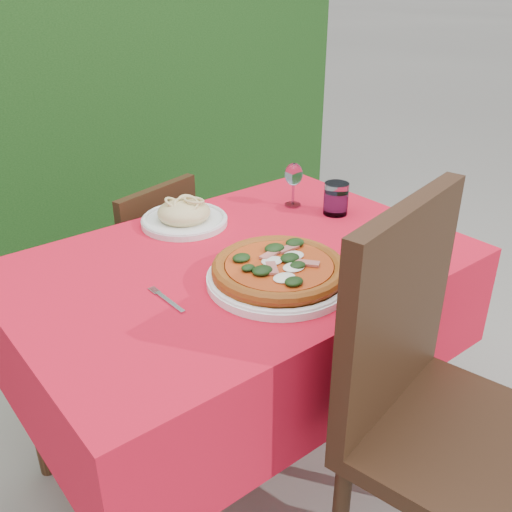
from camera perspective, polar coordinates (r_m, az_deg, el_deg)
ground at (r=2.05m, az=-1.39°, el=-19.10°), size 60.00×60.00×0.00m
hedge at (r=2.87m, az=-21.41°, el=13.97°), size 3.20×0.55×1.78m
dining_table at (r=1.67m, az=-1.61°, el=-4.82°), size 1.26×0.86×0.75m
chair_near at (r=1.40m, az=17.46°, el=-13.32°), size 0.56×0.56×1.05m
chair_far at (r=2.22m, az=-10.89°, el=-1.01°), size 0.43×0.43×0.79m
pizza_plate at (r=1.46m, az=2.32°, el=-1.58°), size 0.40×0.40×0.07m
pasta_plate at (r=1.81m, az=-7.19°, el=4.00°), size 0.27×0.27×0.08m
water_glass at (r=1.89m, az=7.99°, el=5.56°), size 0.08×0.08×0.11m
wine_glass at (r=1.92m, az=3.79°, el=7.97°), size 0.06×0.06×0.15m
fork at (r=1.40m, az=-8.60°, el=-4.57°), size 0.02×0.16×0.00m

